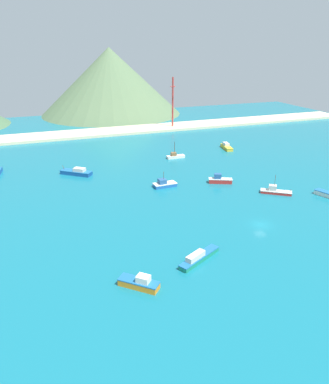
{
  "coord_description": "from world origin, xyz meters",
  "views": [
    {
      "loc": [
        -48.99,
        -65.15,
        39.94
      ],
      "look_at": [
        -14.42,
        27.41,
        0.07
      ],
      "focal_mm": 34.19,
      "sensor_mm": 36.0,
      "label": 1
    }
  ],
  "objects": [
    {
      "name": "fishing_boat_10",
      "position": [
        15.2,
        15.3,
        0.78
      ],
      "size": [
        8.46,
        7.04,
        5.71
      ],
      "color": "red",
      "rests_on": "ground"
    },
    {
      "name": "fishing_boat_2",
      "position": [
        1.52,
        58.42,
        0.77
      ],
      "size": [
        6.94,
        2.27,
        6.45
      ],
      "color": "silver",
      "rests_on": "ground"
    },
    {
      "name": "fishing_boat_13",
      "position": [
        26.38,
        63.42,
        0.9
      ],
      "size": [
        4.2,
        9.33,
        2.37
      ],
      "color": "gold",
      "rests_on": "ground"
    },
    {
      "name": "hill_central",
      "position": [
        0.95,
        162.75,
        19.43
      ],
      "size": [
        85.01,
        85.01,
        38.87
      ],
      "color": "#56704C",
      "rests_on": "ground"
    },
    {
      "name": "fishing_boat_3",
      "position": [
        -34.29,
        -13.2,
        0.9
      ],
      "size": [
        7.06,
        6.8,
        2.54
      ],
      "color": "orange",
      "rests_on": "ground"
    },
    {
      "name": "fishing_boat_1",
      "position": [
        4.4,
        28.62,
        1.03
      ],
      "size": [
        7.46,
        4.99,
        3.0
      ],
      "color": "red",
      "rests_on": "ground"
    },
    {
      "name": "fishing_boat_4",
      "position": [
        -20.85,
        -9.12,
        0.78
      ],
      "size": [
        10.67,
        6.89,
        2.09
      ],
      "color": "#198466",
      "rests_on": "ground"
    },
    {
      "name": "radio_tower",
      "position": [
        20.06,
        107.98,
        12.94
      ],
      "size": [
        2.54,
        2.03,
        25.38
      ],
      "color": "#B7332D",
      "rests_on": "ground"
    },
    {
      "name": "fishing_boat_7",
      "position": [
        -36.17,
        52.15,
        0.89
      ],
      "size": [
        10.25,
        9.18,
        2.73
      ],
      "color": "#14478C",
      "rests_on": "ground"
    },
    {
      "name": "fishing_boat_0",
      "position": [
        -12.9,
        31.68,
        0.86
      ],
      "size": [
        7.06,
        3.38,
        4.79
      ],
      "color": "#1E5BA8",
      "rests_on": "ground"
    },
    {
      "name": "ground",
      "position": [
        0.0,
        30.0,
        -0.25
      ],
      "size": [
        260.0,
        280.0,
        0.5
      ],
      "color": "#146B7F"
    },
    {
      "name": "beach_strip",
      "position": [
        0.0,
        109.33,
        0.6
      ],
      "size": [
        247.0,
        16.45,
        1.2
      ],
      "primitive_type": "cube",
      "color": "beige",
      "rests_on": "ground"
    }
  ]
}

